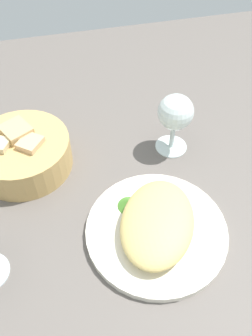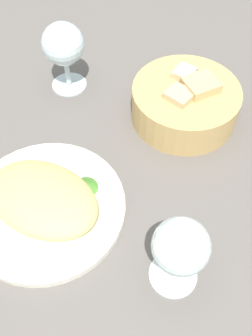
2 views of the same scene
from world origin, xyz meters
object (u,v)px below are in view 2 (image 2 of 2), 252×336
(wine_glass_near, at_px, (180,249))
(wine_glass_far, at_px, (63,47))
(plate, at_px, (46,207))
(bread_basket, at_px, (185,102))

(wine_glass_near, relative_size, wine_glass_far, 0.98)
(plate, xyz_separation_m, wine_glass_far, (-0.01, 0.28, 0.08))
(plate, height_order, wine_glass_far, wine_glass_far)
(bread_basket, distance_m, wine_glass_far, 0.24)
(plate, relative_size, bread_basket, 1.29)
(wine_glass_near, height_order, wine_glass_far, wine_glass_far)
(plate, xyz_separation_m, bread_basket, (0.22, 0.21, 0.03))
(plate, bearing_deg, bread_basket, 44.28)
(plate, relative_size, wine_glass_far, 1.82)
(plate, height_order, wine_glass_near, wine_glass_near)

